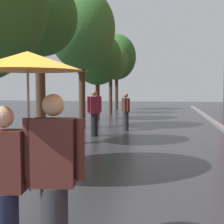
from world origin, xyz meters
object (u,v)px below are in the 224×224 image
pedestrian_walking_midground (126,111)px  street_tree_2 (82,30)px  couple_under_umbrella (29,131)px  street_tree_3 (98,59)px  street_tree_1 (39,18)px  street_tree_5 (117,57)px  pedestrian_walking_far (94,113)px  street_tree_4 (111,62)px

pedestrian_walking_midground → street_tree_2: bearing=167.8°
street_tree_2 → couple_under_umbrella: (2.38, -10.96, -2.95)m
street_tree_3 → pedestrian_walking_midground: 5.56m
street_tree_1 → street_tree_5: bearing=90.7°
couple_under_umbrella → pedestrian_walking_far: size_ratio=1.25×
street_tree_5 → pedestrian_walking_far: size_ratio=3.59×
street_tree_2 → pedestrian_walking_midground: 4.07m
street_tree_1 → pedestrian_walking_far: street_tree_1 is taller
street_tree_1 → pedestrian_walking_midground: bearing=61.9°
street_tree_3 → couple_under_umbrella: (2.52, -14.94, -2.05)m
couple_under_umbrella → pedestrian_walking_midground: size_ratio=1.34×
street_tree_2 → street_tree_3: 4.08m
street_tree_3 → street_tree_4: size_ratio=1.01×
street_tree_5 → street_tree_1: bearing=-89.3°
street_tree_5 → pedestrian_walking_midground: size_ratio=3.85×
street_tree_5 → pedestrian_walking_far: street_tree_5 is taller
pedestrian_walking_midground → pedestrian_walking_far: pedestrian_walking_far is taller
street_tree_4 → pedestrian_walking_far: size_ratio=2.85×
street_tree_4 → pedestrian_walking_midground: bearing=-76.2°
street_tree_3 → street_tree_4: bearing=89.8°
street_tree_2 → street_tree_4: street_tree_2 is taller
street_tree_1 → pedestrian_walking_far: 3.93m
street_tree_2 → street_tree_5: bearing=91.5°
pedestrian_walking_midground → pedestrian_walking_far: (-0.95, -1.79, 0.06)m
street_tree_2 → street_tree_3: bearing=92.1°
street_tree_1 → street_tree_3: 8.43m
couple_under_umbrella → pedestrian_walking_midground: (-0.38, 10.53, -0.57)m
street_tree_1 → street_tree_5: 16.67m
street_tree_3 → couple_under_umbrella: street_tree_3 is taller
street_tree_4 → pedestrian_walking_midground: size_ratio=3.06×
street_tree_4 → pedestrian_walking_far: bearing=-83.5°
street_tree_1 → street_tree_4: street_tree_1 is taller
street_tree_1 → couple_under_umbrella: size_ratio=2.40×
street_tree_5 → pedestrian_walking_midground: (2.33, -12.66, -3.47)m
street_tree_5 → street_tree_2: bearing=-88.5°
street_tree_3 → couple_under_umbrella: bearing=-80.4°
pedestrian_walking_midground → pedestrian_walking_far: bearing=-117.9°
street_tree_3 → street_tree_4: 4.22m
street_tree_1 → pedestrian_walking_midground: (2.14, 4.00, -3.08)m
couple_under_umbrella → pedestrian_walking_midground: couple_under_umbrella is taller
street_tree_4 → pedestrian_walking_far: 10.83m
street_tree_4 → street_tree_1: bearing=-90.0°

